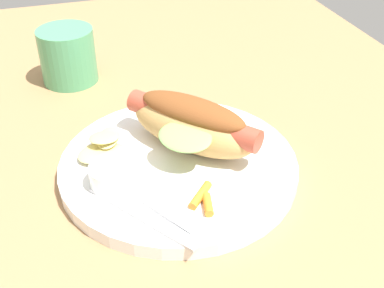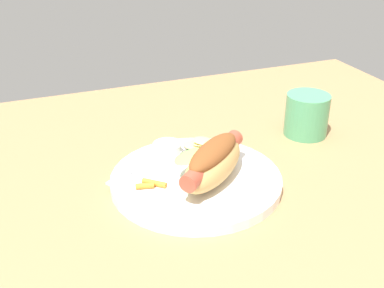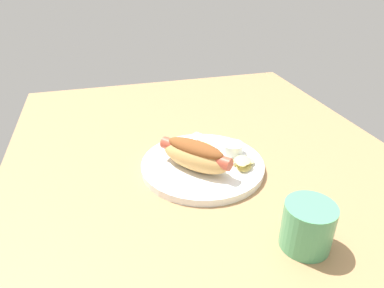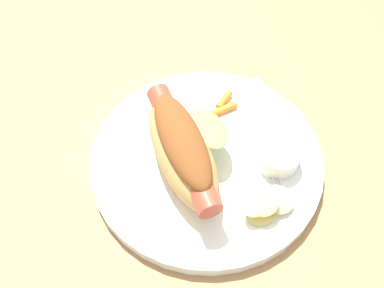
# 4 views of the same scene
# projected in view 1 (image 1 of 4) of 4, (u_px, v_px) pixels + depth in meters

# --- Properties ---
(ground_plane) EXTENTS (1.20, 0.90, 0.02)m
(ground_plane) POSITION_uv_depth(u_px,v_px,m) (161.00, 178.00, 0.57)
(ground_plane) COLOR #9E754C
(plate) EXTENTS (0.27, 0.27, 0.02)m
(plate) POSITION_uv_depth(u_px,v_px,m) (179.00, 166.00, 0.56)
(plate) COLOR white
(plate) RESTS_ON ground_plane
(hot_dog) EXTENTS (0.16, 0.14, 0.06)m
(hot_dog) POSITION_uv_depth(u_px,v_px,m) (192.00, 123.00, 0.56)
(hot_dog) COLOR tan
(hot_dog) RESTS_ON plate
(sauce_ramekin) EXTENTS (0.05, 0.05, 0.02)m
(sauce_ramekin) POSITION_uv_depth(u_px,v_px,m) (112.00, 176.00, 0.51)
(sauce_ramekin) COLOR white
(sauce_ramekin) RESTS_ON plate
(fork) EXTENTS (0.15, 0.09, 0.00)m
(fork) POSITION_uv_depth(u_px,v_px,m) (147.00, 200.00, 0.50)
(fork) COLOR silver
(fork) RESTS_ON plate
(knife) EXTENTS (0.12, 0.09, 0.00)m
(knife) POSITION_uv_depth(u_px,v_px,m) (142.00, 215.00, 0.48)
(knife) COLOR silver
(knife) RESTS_ON plate
(chips_pile) EXTENTS (0.06, 0.06, 0.02)m
(chips_pile) POSITION_uv_depth(u_px,v_px,m) (103.00, 146.00, 0.56)
(chips_pile) COLOR #DCCC78
(chips_pile) RESTS_ON plate
(carrot_garnish) EXTENTS (0.05, 0.03, 0.01)m
(carrot_garnish) POSITION_uv_depth(u_px,v_px,m) (203.00, 199.00, 0.49)
(carrot_garnish) COLOR orange
(carrot_garnish) RESTS_ON plate
(drinking_cup) EXTENTS (0.08, 0.08, 0.08)m
(drinking_cup) POSITION_uv_depth(u_px,v_px,m) (68.00, 56.00, 0.72)
(drinking_cup) COLOR #4C9E6B
(drinking_cup) RESTS_ON ground_plane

